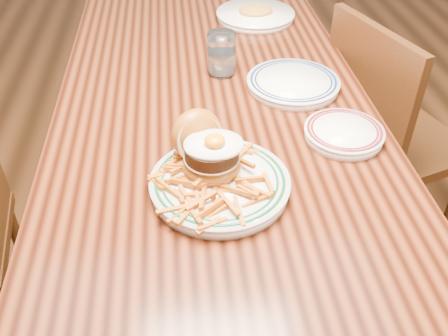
{
  "coord_description": "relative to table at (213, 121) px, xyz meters",
  "views": [
    {
      "loc": [
        -0.1,
        -1.19,
        1.46
      ],
      "look_at": [
        -0.01,
        -0.4,
        0.81
      ],
      "focal_mm": 40.0,
      "sensor_mm": 36.0,
      "label": 1
    }
  ],
  "objects": [
    {
      "name": "table",
      "position": [
        0.0,
        0.0,
        0.0
      ],
      "size": [
        0.85,
        1.6,
        0.75
      ],
      "color": "black",
      "rests_on": "floor"
    },
    {
      "name": "rear_plate",
      "position": [
        0.23,
        0.01,
        0.1
      ],
      "size": [
        0.26,
        0.26,
        0.03
      ],
      "rotation": [
        0.0,
        0.0,
        -0.0
      ],
      "color": "white",
      "rests_on": "table"
    },
    {
      "name": "floor",
      "position": [
        0.0,
        0.0,
        -0.66
      ],
      "size": [
        6.0,
        6.0,
        0.0
      ],
      "primitive_type": "plane",
      "color": "black",
      "rests_on": "ground"
    },
    {
      "name": "far_plate",
      "position": [
        0.2,
        0.51,
        0.1
      ],
      "size": [
        0.28,
        0.28,
        0.05
      ],
      "rotation": [
        0.0,
        0.0,
        -0.26
      ],
      "color": "white",
      "rests_on": "table"
    },
    {
      "name": "side_plate",
      "position": [
        0.3,
        -0.24,
        0.11
      ],
      "size": [
        0.19,
        0.19,
        0.03
      ],
      "rotation": [
        0.0,
        0.0,
        0.26
      ],
      "color": "white",
      "rests_on": "table"
    },
    {
      "name": "chair_right",
      "position": [
        0.6,
        0.14,
        -0.19
      ],
      "size": [
        0.52,
        0.52,
        0.88
      ],
      "rotation": [
        0.0,
        0.0,
        3.46
      ],
      "color": "#40240D",
      "rests_on": "floor"
    },
    {
      "name": "main_plate",
      "position": [
        -0.03,
        -0.38,
        0.13
      ],
      "size": [
        0.3,
        0.32,
        0.14
      ],
      "rotation": [
        0.0,
        0.0,
        0.39
      ],
      "color": "white",
      "rests_on": "table"
    },
    {
      "name": "water_glass",
      "position": [
        0.04,
        0.12,
        0.14
      ],
      "size": [
        0.08,
        0.08,
        0.12
      ],
      "color": "white",
      "rests_on": "table"
    }
  ]
}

